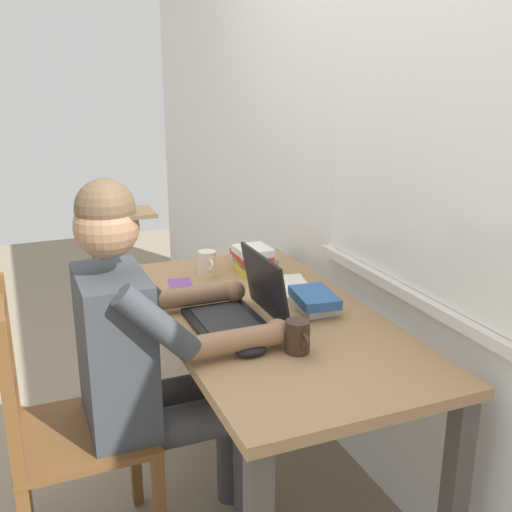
# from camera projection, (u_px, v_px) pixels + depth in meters

# --- Properties ---
(ground_plane) EXTENTS (8.00, 8.00, 0.00)m
(ground_plane) POSITION_uv_depth(u_px,v_px,m) (266.00, 491.00, 2.36)
(ground_plane) COLOR gray
(back_wall) EXTENTS (6.00, 0.08, 2.60)m
(back_wall) POSITION_uv_depth(u_px,v_px,m) (384.00, 144.00, 2.13)
(back_wall) COLOR silver
(back_wall) RESTS_ON ground
(desk) EXTENTS (1.42, 0.71, 0.74)m
(desk) POSITION_uv_depth(u_px,v_px,m) (267.00, 339.00, 2.17)
(desk) COLOR #9E7A51
(desk) RESTS_ON ground
(seated_person) EXTENTS (0.50, 0.60, 1.26)m
(seated_person) POSITION_uv_depth(u_px,v_px,m) (150.00, 353.00, 1.94)
(seated_person) COLOR #33383D
(seated_person) RESTS_ON ground
(wooden_chair) EXTENTS (0.42, 0.42, 0.95)m
(wooden_chair) POSITION_uv_depth(u_px,v_px,m) (64.00, 434.00, 1.90)
(wooden_chair) COLOR brown
(wooden_chair) RESTS_ON ground
(laptop) EXTENTS (0.33, 0.27, 0.23)m
(laptop) POSITION_uv_depth(u_px,v_px,m) (242.00, 308.00, 2.04)
(laptop) COLOR black
(laptop) RESTS_ON desk
(computer_mouse) EXTENTS (0.06, 0.10, 0.03)m
(computer_mouse) POSITION_uv_depth(u_px,v_px,m) (251.00, 350.00, 1.82)
(computer_mouse) COLOR black
(computer_mouse) RESTS_ON desk
(coffee_mug_white) EXTENTS (0.11, 0.07, 0.10)m
(coffee_mug_white) POSITION_uv_depth(u_px,v_px,m) (207.00, 264.00, 2.50)
(coffee_mug_white) COLOR beige
(coffee_mug_white) RESTS_ON desk
(coffee_mug_dark) EXTENTS (0.11, 0.07, 0.10)m
(coffee_mug_dark) POSITION_uv_depth(u_px,v_px,m) (298.00, 337.00, 1.83)
(coffee_mug_dark) COLOR #38281E
(coffee_mug_dark) RESTS_ON desk
(book_stack_main) EXTENTS (0.21, 0.17, 0.11)m
(book_stack_main) POSITION_uv_depth(u_px,v_px,m) (254.00, 259.00, 2.57)
(book_stack_main) COLOR gold
(book_stack_main) RESTS_ON desk
(book_stack_side) EXTENTS (0.21, 0.15, 0.07)m
(book_stack_side) POSITION_uv_depth(u_px,v_px,m) (314.00, 301.00, 2.16)
(book_stack_side) COLOR white
(book_stack_side) RESTS_ON desk
(paper_pile_near_laptop) EXTENTS (0.28, 0.21, 0.01)m
(paper_pile_near_laptop) POSITION_uv_depth(u_px,v_px,m) (289.00, 287.00, 2.38)
(paper_pile_near_laptop) COLOR silver
(paper_pile_near_laptop) RESTS_ON desk
(landscape_photo_print) EXTENTS (0.14, 0.11, 0.00)m
(landscape_photo_print) POSITION_uv_depth(u_px,v_px,m) (180.00, 284.00, 2.43)
(landscape_photo_print) COLOR #7A4293
(landscape_photo_print) RESTS_ON desk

